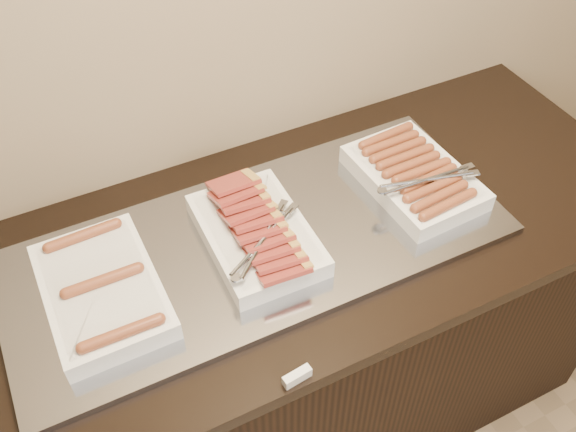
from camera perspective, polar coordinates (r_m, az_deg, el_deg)
The scene contains 6 objects.
counter at distance 1.91m, azimuth -1.66°, elevation -11.45°, with size 2.06×0.76×0.90m.
warming_tray at distance 1.54m, azimuth -2.64°, elevation -2.50°, with size 1.20×0.50×0.02m, color #9599A3.
dish_left at distance 1.46m, azimuth -16.20°, elevation -6.35°, with size 0.24×0.36×0.07m.
dish_center at distance 1.50m, azimuth -2.79°, elevation -1.51°, with size 0.25×0.37×0.10m.
dish_right at distance 1.68m, azimuth 11.21°, elevation 3.52°, with size 0.27×0.36×0.08m.
label_holder at distance 1.33m, azimuth 0.81°, elevation -14.08°, with size 0.06×0.02×0.02m, color white.
Camera 1 is at (-0.41, 1.19, 2.06)m, focal length 40.00 mm.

